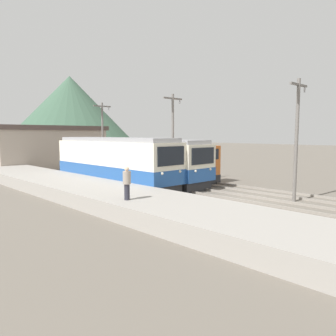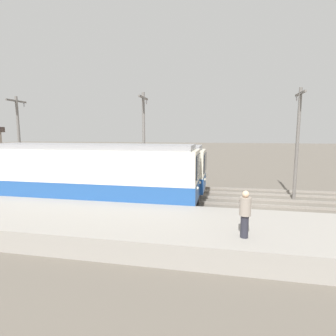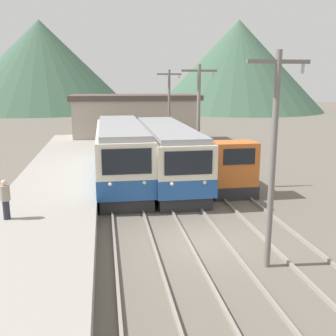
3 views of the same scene
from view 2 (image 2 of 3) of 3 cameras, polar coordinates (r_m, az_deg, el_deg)
name	(u,v)px [view 2 (image 2 of 3)]	position (r m, az deg, el deg)	size (l,w,h in m)	color
ground_plane	(260,204)	(16.85, 19.47, -7.47)	(200.00, 200.00, 0.00)	#665E54
platform_left	(287,239)	(10.88, 24.39, -13.85)	(4.50, 54.00, 0.81)	gray
track_left	(268,217)	(14.36, 20.98, -9.86)	(1.54, 60.00, 0.14)	gray
track_center	(260,202)	(17.02, 19.39, -7.07)	(1.54, 60.00, 0.14)	gray
track_right	(254,192)	(19.91, 18.17, -4.91)	(1.54, 60.00, 0.14)	gray
commuter_train_left	(91,179)	(15.47, -16.36, -2.22)	(2.84, 12.19, 3.66)	#28282B
commuter_train_center	(112,173)	(17.96, -12.14, -0.97)	(2.84, 12.51, 3.49)	#28282B
shunting_locomotive	(157,173)	(20.09, -2.36, -1.12)	(2.40, 4.87, 3.00)	#28282B
catenary_mast_near	(297,140)	(18.45, 26.36, 5.52)	(2.00, 0.20, 7.03)	slate
catenary_mast_mid	(144,139)	(18.57, -5.30, 6.28)	(2.00, 0.20, 7.03)	slate
catenary_mast_far	(19,139)	(23.48, -29.67, 5.60)	(2.00, 0.20, 7.03)	slate
person_on_platform	(245,212)	(9.08, 16.41, -9.26)	(0.38, 0.38, 1.59)	#282833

